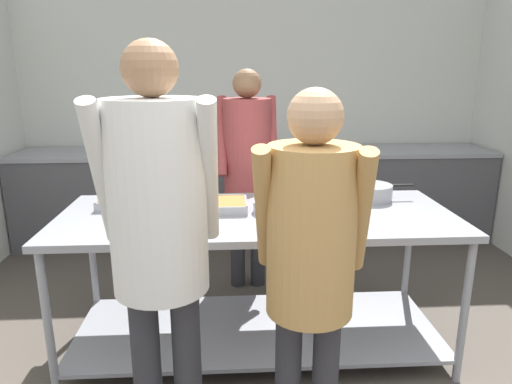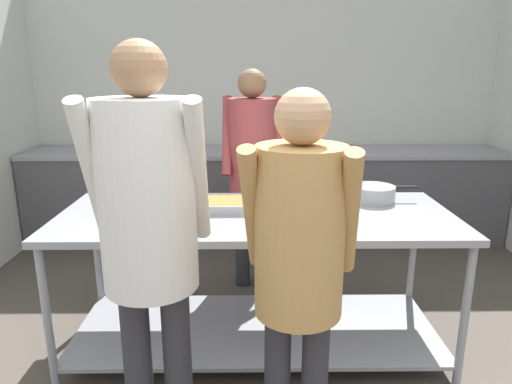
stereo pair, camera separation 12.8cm
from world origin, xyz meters
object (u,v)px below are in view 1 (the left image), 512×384
at_px(serving_tray_roast, 139,201).
at_px(serving_tray_vegetables, 215,205).
at_px(guest_serving_left, 311,249).
at_px(broccoli_bowl, 274,205).
at_px(plate_stack, 314,197).
at_px(guest_serving_right, 159,221).
at_px(sauce_pan, 371,191).
at_px(water_bottle, 142,140).
at_px(cook_behind_counter, 247,157).

bearing_deg(serving_tray_roast, serving_tray_vegetables, -13.61).
bearing_deg(guest_serving_left, serving_tray_vegetables, 113.28).
bearing_deg(broccoli_bowl, plate_stack, 39.56).
bearing_deg(serving_tray_vegetables, serving_tray_roast, 166.39).
bearing_deg(plate_stack, guest_serving_right, -128.04).
xyz_separation_m(serving_tray_vegetables, plate_stack, (0.63, 0.16, -0.00)).
relative_size(serving_tray_vegetables, broccoli_bowl, 1.61).
bearing_deg(guest_serving_right, plate_stack, 51.96).
bearing_deg(sauce_pan, plate_stack, 179.47).
xyz_separation_m(serving_tray_vegetables, broccoli_bowl, (0.35, -0.07, 0.02)).
xyz_separation_m(sauce_pan, water_bottle, (-1.75, 1.74, 0.08)).
distance_m(guest_serving_right, water_bottle, 2.84).
height_order(serving_tray_roast, plate_stack, serving_tray_roast).
height_order(cook_behind_counter, water_bottle, cook_behind_counter).
relative_size(plate_stack, guest_serving_right, 0.14).
bearing_deg(water_bottle, guest_serving_right, -78.37).
height_order(serving_tray_roast, guest_serving_right, guest_serving_right).
height_order(serving_tray_roast, guest_serving_left, guest_serving_left).
relative_size(plate_stack, guest_serving_left, 0.16).
bearing_deg(plate_stack, serving_tray_vegetables, -165.84).
bearing_deg(sauce_pan, guest_serving_left, -118.02).
distance_m(serving_tray_roast, water_bottle, 1.81).
relative_size(sauce_pan, guest_serving_left, 0.25).
xyz_separation_m(guest_serving_right, cook_behind_counter, (0.42, 1.65, -0.06)).
bearing_deg(plate_stack, water_bottle, 128.59).
relative_size(sauce_pan, cook_behind_counter, 0.24).
bearing_deg(cook_behind_counter, broccoli_bowl, -81.63).
distance_m(serving_tray_vegetables, cook_behind_counter, 0.81).
height_order(serving_tray_vegetables, broccoli_bowl, broccoli_bowl).
distance_m(plate_stack, guest_serving_right, 1.34).
distance_m(serving_tray_vegetables, broccoli_bowl, 0.36).
bearing_deg(serving_tray_roast, guest_serving_right, -74.63).
xyz_separation_m(broccoli_bowl, water_bottle, (-1.11, 1.97, 0.09)).
distance_m(broccoli_bowl, guest_serving_left, 0.88).
distance_m(serving_tray_roast, guest_serving_left, 1.37).
distance_m(sauce_pan, water_bottle, 2.47).
distance_m(broccoli_bowl, water_bottle, 2.26).
xyz_separation_m(broccoli_bowl, sauce_pan, (0.64, 0.22, 0.01)).
height_order(sauce_pan, cook_behind_counter, cook_behind_counter).
relative_size(serving_tray_vegetables, water_bottle, 1.77).
xyz_separation_m(broccoli_bowl, cook_behind_counter, (-0.12, 0.84, 0.12)).
relative_size(broccoli_bowl, sauce_pan, 0.59).
height_order(guest_serving_right, water_bottle, guest_serving_right).
xyz_separation_m(broccoli_bowl, plate_stack, (0.28, 0.23, -0.02)).
xyz_separation_m(cook_behind_counter, water_bottle, (-0.99, 1.13, -0.04)).
xyz_separation_m(broccoli_bowl, guest_serving_left, (0.06, -0.88, 0.08)).
height_order(broccoli_bowl, sauce_pan, broccoli_bowl).
bearing_deg(serving_tray_vegetables, water_bottle, 111.86).
xyz_separation_m(plate_stack, water_bottle, (-1.39, 1.74, 0.11)).
bearing_deg(sauce_pan, serving_tray_roast, -178.32).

